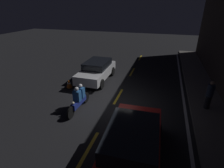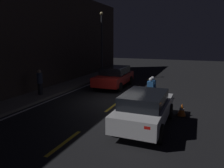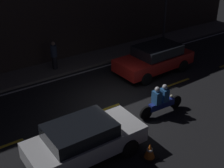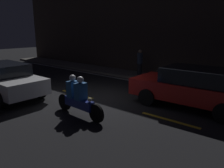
{
  "view_description": "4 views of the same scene",
  "coord_description": "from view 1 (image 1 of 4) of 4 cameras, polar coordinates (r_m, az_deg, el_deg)",
  "views": [
    {
      "loc": [
        8.17,
        2.37,
        5.11
      ],
      "look_at": [
        -0.51,
        -0.26,
        1.01
      ],
      "focal_mm": 28.0,
      "sensor_mm": 36.0,
      "label": 1
    },
    {
      "loc": [
        -11.3,
        -4.09,
        3.47
      ],
      "look_at": [
        -0.59,
        0.22,
        1.11
      ],
      "focal_mm": 35.0,
      "sensor_mm": 36.0,
      "label": 2
    },
    {
      "loc": [
        -7.09,
        -9.72,
        7.38
      ],
      "look_at": [
        -0.49,
        -0.13,
        1.23
      ],
      "focal_mm": 50.0,
      "sensor_mm": 36.0,
      "label": 3
    },
    {
      "loc": [
        6.31,
        -6.16,
        2.8
      ],
      "look_at": [
        1.27,
        -0.21,
        0.88
      ],
      "focal_mm": 35.0,
      "sensor_mm": 36.0,
      "label": 4
    }
  ],
  "objects": [
    {
      "name": "motorcycle",
      "position": [
        9.36,
        -10.73,
        -4.62
      ],
      "size": [
        2.25,
        0.38,
        1.37
      ],
      "rotation": [
        0.0,
        0.0,
        -0.04
      ],
      "color": "black",
      "rests_on": "ground"
    },
    {
      "name": "pedestrian",
      "position": [
        10.24,
        29.22,
        -3.13
      ],
      "size": [
        0.34,
        0.34,
        1.55
      ],
      "color": "black",
      "rests_on": "raised_curb"
    },
    {
      "name": "ground_plane",
      "position": [
        9.92,
        0.58,
        -6.65
      ],
      "size": [
        56.0,
        56.0,
        0.0
      ],
      "primitive_type": "plane",
      "color": "black"
    },
    {
      "name": "lane_dash_b",
      "position": [
        14.78,
        6.61,
        3.97
      ],
      "size": [
        2.0,
        0.14,
        0.01
      ],
      "color": "gold",
      "rests_on": "ground"
    },
    {
      "name": "lane_solid_kerb",
      "position": [
        9.74,
        22.97,
        -9.47
      ],
      "size": [
        25.2,
        0.14,
        0.01
      ],
      "color": "silver",
      "rests_on": "ground"
    },
    {
      "name": "traffic_cone_near",
      "position": [
        12.07,
        -13.86,
        0.06
      ],
      "size": [
        0.5,
        0.5,
        0.59
      ],
      "color": "black",
      "rests_on": "ground"
    },
    {
      "name": "raised_curb",
      "position": [
        9.94,
        29.76,
        -9.75
      ],
      "size": [
        28.0,
        1.83,
        0.14
      ],
      "color": "#605B56",
      "rests_on": "ground"
    },
    {
      "name": "lane_dash_c",
      "position": [
        10.76,
        2.08,
        -4.01
      ],
      "size": [
        2.0,
        0.14,
        0.01
      ],
      "color": "gold",
      "rests_on": "ground"
    },
    {
      "name": "lane_dash_a",
      "position": [
        19.02,
        9.18,
        8.46
      ],
      "size": [
        2.0,
        0.14,
        0.01
      ],
      "color": "gold",
      "rests_on": "ground"
    },
    {
      "name": "sedan_white",
      "position": [
        12.87,
        -4.98,
        4.56
      ],
      "size": [
        4.12,
        1.85,
        1.43
      ],
      "rotation": [
        0.0,
        0.0,
        -0.0
      ],
      "color": "silver",
      "rests_on": "ground"
    },
    {
      "name": "lane_dash_d",
      "position": [
        7.31,
        -7.67,
        -20.22
      ],
      "size": [
        2.0,
        0.14,
        0.01
      ],
      "color": "gold",
      "rests_on": "ground"
    },
    {
      "name": "taxi_red",
      "position": [
        6.35,
        6.61,
        -18.73
      ],
      "size": [
        4.4,
        2.11,
        1.48
      ],
      "rotation": [
        0.0,
        0.0,
        3.18
      ],
      "color": "red",
      "rests_on": "ground"
    }
  ]
}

